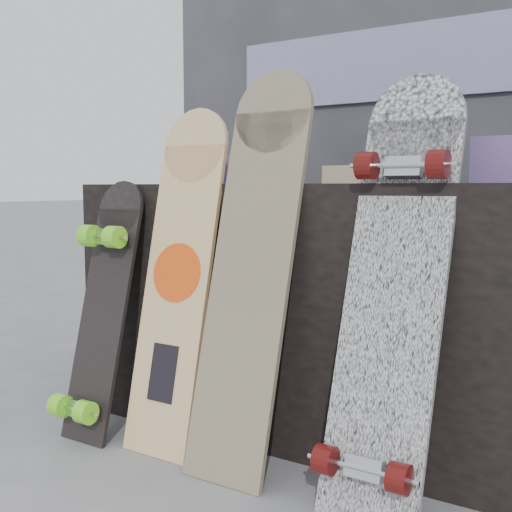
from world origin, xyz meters
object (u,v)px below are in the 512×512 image
Objects in this scene: longboard_cascadia at (394,281)px; skateboard_dark at (100,307)px; longboard_geisha at (179,268)px; vendor_table at (328,308)px; longboard_celtic at (253,256)px.

skateboard_dark is (-0.94, -0.07, -0.15)m from longboard_cascadia.
longboard_geisha is 0.30m from skateboard_dark.
longboard_geisha is 0.95× the size of longboard_cascadia.
longboard_celtic reaches higher than vendor_table.
longboard_geisha reaches higher than vendor_table.
vendor_table is 1.55× the size of longboard_geisha.
longboard_celtic is at bearing 179.82° from longboard_cascadia.
longboard_cascadia is at bearing -45.57° from vendor_table.
vendor_table is 1.48× the size of longboard_cascadia.
skateboard_dark is (-0.53, -0.07, -0.19)m from longboard_celtic.
longboard_celtic is 0.57m from skateboard_dark.
longboard_geisha is at bearing 178.97° from longboard_celtic.
longboard_geisha is at bearing -131.84° from vendor_table.
longboard_celtic is 1.39× the size of skateboard_dark.
longboard_geisha is (-0.32, -0.36, 0.15)m from vendor_table.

